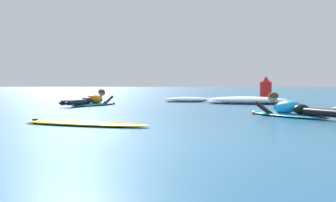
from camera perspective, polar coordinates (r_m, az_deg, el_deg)
name	(u,v)px	position (r m, az deg, el deg)	size (l,w,h in m)	color
ground_plane	(145,102)	(15.36, -3.09, -0.15)	(120.00, 120.00, 0.00)	#235B84
surfer_near	(292,110)	(9.00, 16.13, -1.17)	(1.58, 2.42, 0.54)	#2DB2D1
surfer_far	(92,101)	(13.13, -10.08, -0.03)	(1.52, 2.52, 0.55)	#2DB2D1
drifting_surfboard	(83,123)	(7.08, -11.18, -2.92)	(2.30, 1.30, 0.16)	yellow
whitewater_mid_right	(246,101)	(14.19, 10.35, 0.06)	(2.74, 1.50, 0.24)	white
whitewater_back	(187,100)	(15.43, 2.52, 0.17)	(1.64, 0.58, 0.18)	white
channel_marker_buoy	(266,90)	(18.09, 12.82, 1.39)	(0.50, 0.50, 0.97)	red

